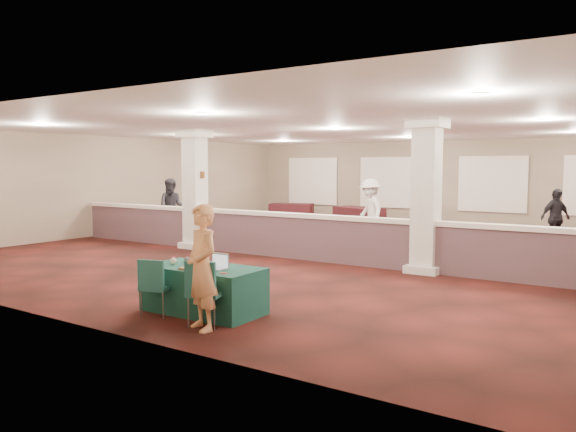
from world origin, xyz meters
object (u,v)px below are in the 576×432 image
Objects in this scene: attendee_a at (172,207)px; woman at (202,267)px; far_table_back_left at (291,212)px; attendee_d at (419,210)px; conf_chair_main at (204,288)px; attendee_c at (555,218)px; conf_chair_side at (155,282)px; near_table at (203,289)px; far_table_front_center at (338,237)px; attendee_b at (370,210)px; far_table_front_left at (210,226)px; far_table_front_right at (431,245)px; far_table_back_center at (359,218)px.

woman is at bearing -80.20° from attendee_a.
attendee_d reaches higher than far_table_back_left.
attendee_c is (2.77, 11.17, 0.26)m from conf_chair_main.
conf_chair_side is 0.50× the size of far_table_back_left.
near_table is 0.99× the size of attendee_a.
far_table_back_left is at bearing 114.22° from attendee_c.
attendee_a reaches higher than conf_chair_main.
attendee_d is (-1.65, 12.44, -0.09)m from woman.
conf_chair_main reaches higher than conf_chair_side.
conf_chair_main reaches higher than far_table_front_center.
attendee_c is at bearing 71.50° from near_table.
attendee_b is (5.48, -4.03, 0.58)m from far_table_back_left.
woman is 15.67m from far_table_back_left.
far_table_back_left is at bearing -176.03° from attendee_b.
far_table_front_center is (4.77, -0.27, 0.04)m from far_table_front_left.
conf_chair_main is 0.56× the size of far_table_front_right.
attendee_c reaches higher than far_table_front_left.
near_table is at bearing -74.33° from far_table_back_center.
woman reaches higher than far_table_back_left.
near_table is 1.13× the size of attendee_c.
attendee_b is (-2.05, 9.55, 0.38)m from conf_chair_main.
far_table_front_left is at bearing 147.74° from attendee_c.
attendee_d is at bearing 42.26° from far_table_front_left.
far_table_front_left is 1.47m from attendee_a.
attendee_c is at bearing -11.32° from far_table_back_center.
attendee_b reaches higher than far_table_back_center.
conf_chair_side is at bearing -166.38° from woman.
far_table_back_center is (-2.91, 12.49, -0.13)m from conf_chair_side.
woman reaches higher than attendee_c.
far_table_back_center is 1.23× the size of attendee_d.
woman is (1.05, -0.12, 0.35)m from conf_chair_side.
near_table is at bearing -159.99° from attendee_c.
conf_chair_side is at bearing -43.33° from attendee_b.
near_table is 1.95× the size of conf_chair_main.
attendee_b is at bearing 22.14° from far_table_front_left.
attendee_b reaches higher than conf_chair_main.
conf_chair_main is at bearing -75.29° from far_table_front_center.
near_table is 1.19× the size of attendee_d.
far_table_front_center is (-1.39, 6.80, 0.01)m from near_table.
attendee_b reaches higher than conf_chair_side.
attendee_a is at bearing 147.24° from attendee_c.
attendee_b reaches higher than far_table_front_left.
attendee_c is at bearing -165.58° from attendee_d.
far_table_front_right is at bearing 106.17° from woman.
conf_chair_main is at bearing 141.37° from woman.
near_table is at bearing -78.43° from far_table_front_center.
far_table_back_left is 0.92× the size of far_table_back_center.
attendee_c is 1.06× the size of attendee_d.
attendee_b reaches higher than woman.
far_table_front_right is 3.48m from attendee_b.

